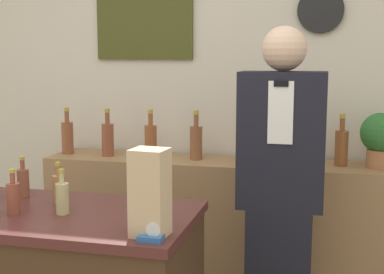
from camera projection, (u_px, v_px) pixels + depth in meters
back_wall at (201, 89)px, 3.64m from camera, size 5.20×0.09×2.70m
back_shelf at (220, 230)px, 3.48m from camera, size 2.29×0.41×0.92m
shopkeeper at (281, 195)px, 2.78m from camera, size 0.44×0.27×1.72m
potted_plant at (380, 137)px, 3.16m from camera, size 0.24×0.24×0.33m
paper_bag at (150, 193)px, 1.97m from camera, size 0.14×0.13×0.33m
tape_dispenser at (152, 235)px, 1.93m from camera, size 0.09×0.06×0.07m
counter_bottle_2 at (23, 182)px, 2.55m from camera, size 0.06×0.06×0.19m
counter_bottle_3 at (13, 197)px, 2.27m from camera, size 0.06×0.06×0.19m
counter_bottle_4 at (59, 188)px, 2.41m from camera, size 0.06×0.06×0.19m
counter_bottle_5 at (62, 197)px, 2.26m from camera, size 0.06×0.06×0.19m
shelf_bottle_0 at (67, 136)px, 3.64m from camera, size 0.08×0.08×0.32m
shelf_bottle_1 at (108, 138)px, 3.55m from camera, size 0.08×0.08×0.32m
shelf_bottle_2 at (151, 140)px, 3.48m from camera, size 0.08×0.08×0.32m
shelf_bottle_3 at (196, 141)px, 3.43m from camera, size 0.08×0.08×0.32m
shelf_bottle_4 at (242, 143)px, 3.34m from camera, size 0.08×0.08×0.32m
shelf_bottle_5 at (291, 145)px, 3.29m from camera, size 0.08×0.08×0.32m
shelf_bottle_6 at (341, 147)px, 3.23m from camera, size 0.08×0.08×0.32m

